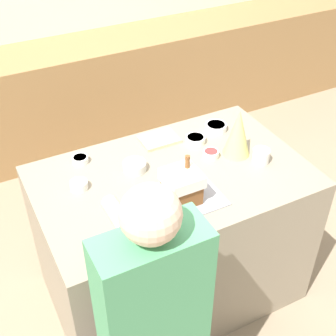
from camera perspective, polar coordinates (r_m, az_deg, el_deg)
name	(u,v)px	position (r m, az deg, el deg)	size (l,w,h in m)	color
ground_plane	(172,287)	(3.22, 0.46, -14.35)	(12.00, 12.00, 0.00)	gray
back_cabinet_block	(72,98)	(4.34, -11.64, 8.38)	(6.00, 0.60, 0.95)	#9E7547
kitchen_island	(172,237)	(2.86, 0.50, -8.42)	(1.48, 0.94, 0.95)	gray
baking_tray	(181,200)	(2.38, 1.65, -3.92)	(0.41, 0.29, 0.01)	#9E9EA8
gingerbread_house	(182,186)	(2.32, 1.70, -2.16)	(0.18, 0.18, 0.24)	brown
decorative_tree	(238,133)	(2.65, 8.53, 4.28)	(0.16, 0.16, 0.29)	#DBD675
candy_bowl_front_corner	(195,139)	(2.79, 3.36, 3.53)	(0.12, 0.12, 0.04)	white
candy_bowl_near_tray_right	(211,154)	(2.67, 5.25, 1.74)	(0.09, 0.09, 0.04)	silver
candy_bowl_beside_tree	(135,166)	(2.57, -4.10, 0.26)	(0.13, 0.13, 0.05)	silver
candy_bowl_far_left	(79,185)	(2.48, -10.81, -2.02)	(0.09, 0.09, 0.04)	white
candy_bowl_far_right	(216,127)	(2.91, 5.87, 5.03)	(0.13, 0.13, 0.04)	white
candy_bowl_center_rear	(80,159)	(2.67, -10.66, 1.06)	(0.09, 0.09, 0.04)	white
cookbook	(159,139)	(2.80, -1.11, 3.53)	(0.22, 0.17, 0.02)	#CCB78C
mug	(261,156)	(2.66, 11.26, 1.44)	(0.10, 0.10, 0.08)	white
person	(154,334)	(2.03, -1.75, -19.57)	(0.42, 0.53, 1.61)	#424C6B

